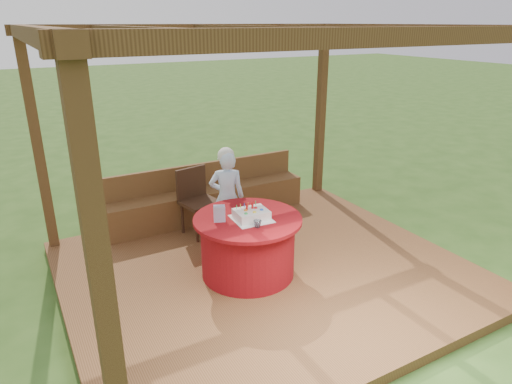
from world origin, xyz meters
TOP-DOWN VIEW (x-y plane):
  - ground at (0.00, 0.00)m, footprint 60.00×60.00m
  - deck at (0.00, 0.00)m, footprint 4.50×4.00m
  - pergola at (0.00, 0.00)m, footprint 4.50×4.00m
  - bench at (0.00, 1.72)m, footprint 3.00×0.42m
  - table at (-0.25, -0.01)m, footprint 1.22×1.22m
  - chair at (-0.32, 1.32)m, footprint 0.53×0.53m
  - elderly_woman at (-0.09, 0.86)m, footprint 0.53×0.45m
  - birthday_cake at (-0.23, -0.06)m, footprint 0.43×0.43m
  - gift_bag at (-0.56, 0.06)m, footprint 0.15×0.12m
  - drinking_glass at (-0.28, -0.28)m, footprint 0.10×0.10m

SIDE VIEW (x-z plane):
  - ground at x=0.00m, z-range 0.00..0.00m
  - deck at x=0.00m, z-range 0.00..0.12m
  - bench at x=0.00m, z-range -0.02..0.79m
  - table at x=-0.25m, z-range 0.13..0.83m
  - chair at x=-0.32m, z-range 0.18..1.08m
  - elderly_woman at x=-0.09m, z-range 0.13..1.42m
  - drinking_glass at x=-0.28m, z-range 0.83..0.91m
  - birthday_cake at x=-0.23m, z-range 0.79..0.97m
  - gift_bag at x=-0.56m, z-range 0.83..1.00m
  - pergola at x=0.00m, z-range 1.05..3.77m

